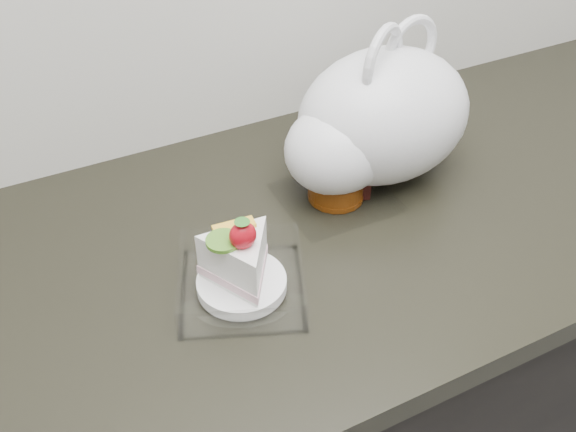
# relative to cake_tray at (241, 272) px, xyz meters

# --- Properties ---
(counter) EXTENTS (2.04, 0.64, 0.90)m
(counter) POSITION_rel_cake_tray_xyz_m (0.17, 0.08, -0.48)
(counter) COLOR black
(counter) RESTS_ON ground
(cake_tray) EXTENTS (0.21, 0.21, 0.13)m
(cake_tray) POSITION_rel_cake_tray_xyz_m (0.00, 0.00, 0.00)
(cake_tray) COLOR white
(cake_tray) RESTS_ON counter
(mooncake_wrap) EXTENTS (0.17, 0.16, 0.04)m
(mooncake_wrap) POSITION_rel_cake_tray_xyz_m (0.22, 0.12, -0.02)
(mooncake_wrap) COLOR white
(mooncake_wrap) RESTS_ON counter
(plastic_bag) EXTENTS (0.37, 0.31, 0.26)m
(plastic_bag) POSITION_rel_cake_tray_xyz_m (0.30, 0.15, 0.07)
(plastic_bag) COLOR white
(plastic_bag) RESTS_ON counter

